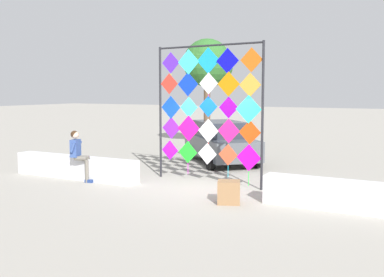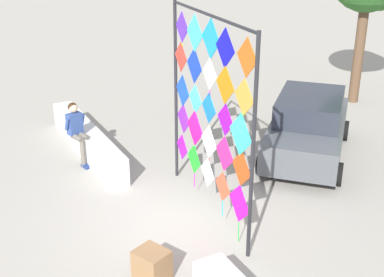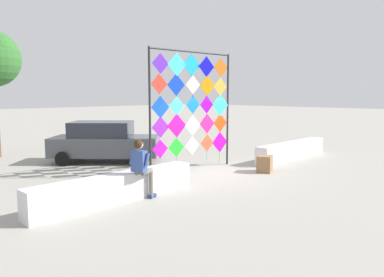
{
  "view_description": "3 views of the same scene",
  "coord_description": "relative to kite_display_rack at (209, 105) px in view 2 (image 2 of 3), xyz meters",
  "views": [
    {
      "loc": [
        5.43,
        -10.93,
        2.73
      ],
      "look_at": [
        -0.7,
        0.61,
        1.32
      ],
      "focal_mm": 41.79,
      "sensor_mm": 36.0,
      "label": 1
    },
    {
      "loc": [
        7.94,
        -3.98,
        5.65
      ],
      "look_at": [
        -0.86,
        0.73,
        1.4
      ],
      "focal_mm": 49.27,
      "sensor_mm": 36.0,
      "label": 2
    },
    {
      "loc": [
        -9.23,
        -7.94,
        2.62
      ],
      "look_at": [
        -0.46,
        0.59,
        1.14
      ],
      "focal_mm": 34.58,
      "sensor_mm": 36.0,
      "label": 3
    }
  ],
  "objects": [
    {
      "name": "seated_vendor",
      "position": [
        -3.48,
        -1.64,
        -1.42
      ],
      "size": [
        0.72,
        0.56,
        1.54
      ],
      "color": "#666056",
      "rests_on": "ground"
    },
    {
      "name": "parked_car",
      "position": [
        -1.21,
        3.56,
        -1.53
      ],
      "size": [
        4.04,
        4.1,
        1.56
      ],
      "color": "#4C5156",
      "rests_on": "ground"
    },
    {
      "name": "plaza_ledge_left",
      "position": [
        -3.97,
        -1.29,
        -1.98
      ],
      "size": [
        4.49,
        0.53,
        0.69
      ],
      "primitive_type": "cube",
      "color": "silver",
      "rests_on": "ground"
    },
    {
      "name": "ground",
      "position": [
        0.24,
        -0.77,
        -2.33
      ],
      "size": [
        120.0,
        120.0,
        0.0
      ],
      "primitive_type": "plane",
      "color": "#9E998E"
    },
    {
      "name": "cardboard_box_large",
      "position": [
        1.49,
        -1.93,
        -2.05
      ],
      "size": [
        0.67,
        0.63,
        0.56
      ],
      "primitive_type": "cube",
      "rotation": [
        0.0,
        0.0,
        0.38
      ],
      "color": "olive",
      "rests_on": "ground"
    },
    {
      "name": "kite_display_rack",
      "position": [
        0.0,
        0.0,
        0.0
      ],
      "size": [
        3.51,
        0.37,
        4.05
      ],
      "color": "#232328",
      "rests_on": "ground"
    }
  ]
}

